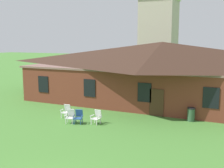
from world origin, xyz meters
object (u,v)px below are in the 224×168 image
lawn_chair_by_porch (66,111)px  lawn_chair_left_end (79,116)px  lawn_chair_near_door (70,116)px  trash_bin (191,114)px  lawn_chair_middle (97,117)px

lawn_chair_by_porch → lawn_chair_left_end: bearing=-29.9°
lawn_chair_near_door → lawn_chair_left_end: (0.58, 0.16, 0.00)m
lawn_chair_by_porch → lawn_chair_left_end: (1.67, -0.96, 0.00)m
lawn_chair_by_porch → trash_bin: bearing=18.2°
lawn_chair_middle → trash_bin: trash_bin is taller
lawn_chair_near_door → trash_bin: (7.64, 3.99, -0.00)m
lawn_chair_left_end → lawn_chair_middle: size_ratio=1.00×
lawn_chair_middle → trash_bin: size_ratio=0.98×
lawn_chair_by_porch → lawn_chair_middle: (2.87, -0.51, 0.00)m
lawn_chair_by_porch → trash_bin: (8.73, 2.87, -0.00)m
lawn_chair_near_door → lawn_chair_middle: bearing=18.8°
lawn_chair_middle → trash_bin: 6.77m
lawn_chair_left_end → lawn_chair_middle: same height
lawn_chair_by_porch → lawn_chair_left_end: same height
lawn_chair_near_door → lawn_chair_left_end: same height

